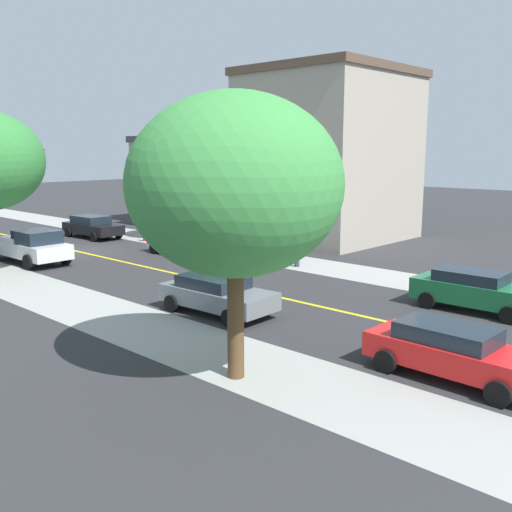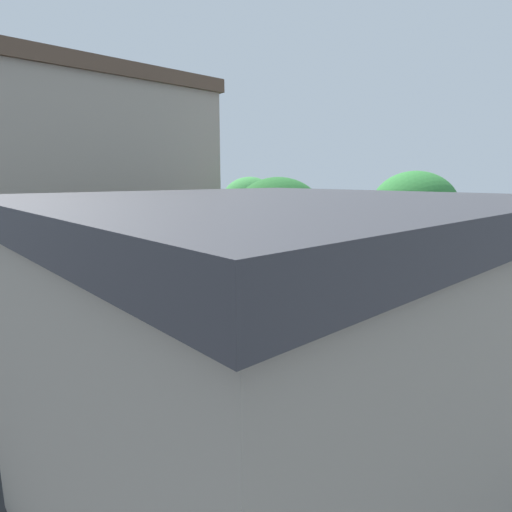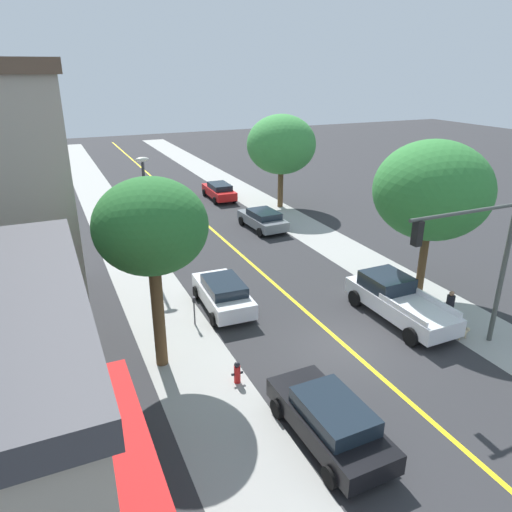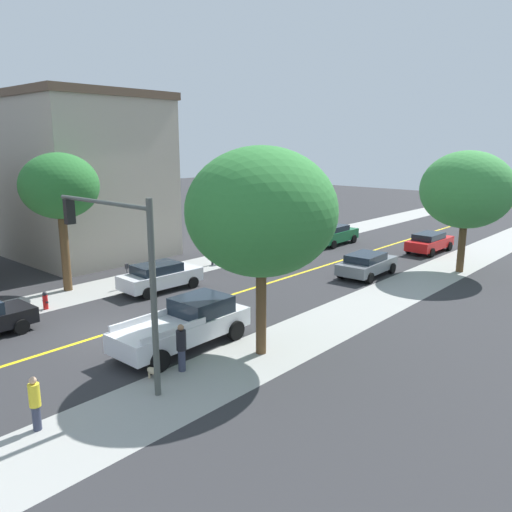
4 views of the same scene
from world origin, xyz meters
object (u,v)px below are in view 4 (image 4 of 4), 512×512
at_px(street_tree_left_near, 467,190).
at_px(grey_sedan_right_curb, 367,264).
at_px(white_pickup_truck, 186,324).
at_px(pedestrian_black_shirt, 181,346).
at_px(fire_hydrant, 45,301).
at_px(small_dog, 153,371).
at_px(street_tree_left_far, 261,212).
at_px(red_sedan_right_curb, 430,242).
at_px(green_sedan_left_curb, 334,234).
at_px(white_sedan_left_curb, 160,276).
at_px(pedestrian_yellow_shirt, 35,402).
at_px(street_tree_right_corner, 60,187).
at_px(pedestrian_white_shirt, 226,249).
at_px(street_lamp, 211,204).
at_px(parking_meter, 127,272).
at_px(traffic_light_mast, 121,257).

distance_m(street_tree_left_near, grey_sedan_right_curb, 7.47).
distance_m(white_pickup_truck, pedestrian_black_shirt, 2.24).
height_order(fire_hydrant, grey_sedan_right_curb, grey_sedan_right_curb).
bearing_deg(small_dog, street_tree_left_near, 82.05).
xyz_separation_m(street_tree_left_far, red_sedan_right_curb, (-2.79, 21.81, -4.65)).
height_order(red_sedan_right_curb, green_sedan_left_curb, green_sedan_left_curb).
bearing_deg(white_sedan_left_curb, pedestrian_yellow_shirt, -139.63).
relative_size(street_tree_right_corner, small_dog, 11.69).
height_order(white_sedan_left_curb, pedestrian_yellow_shirt, pedestrian_yellow_shirt).
xyz_separation_m(street_tree_right_corner, pedestrian_black_shirt, (12.33, -2.35, -4.68)).
height_order(street_tree_left_far, pedestrian_black_shirt, street_tree_left_far).
xyz_separation_m(street_tree_left_far, pedestrian_yellow_shirt, (-1.16, -8.16, -4.57)).
relative_size(pedestrian_white_shirt, pedestrian_black_shirt, 1.03).
bearing_deg(white_pickup_truck, street_lamp, 41.47).
height_order(fire_hydrant, green_sedan_left_curb, green_sedan_left_curb).
distance_m(street_tree_right_corner, white_sedan_left_curb, 6.95).
distance_m(street_tree_left_far, pedestrian_yellow_shirt, 9.42).
xyz_separation_m(fire_hydrant, white_pickup_truck, (8.52, 1.57, 0.48)).
height_order(parking_meter, white_pickup_truck, white_pickup_truck).
xyz_separation_m(street_tree_right_corner, white_sedan_left_curb, (3.79, 3.31, -4.79)).
bearing_deg(white_pickup_truck, pedestrian_white_shirt, 37.88).
relative_size(fire_hydrant, parking_meter, 0.64).
bearing_deg(red_sedan_right_curb, grey_sedan_right_curb, -178.81).
bearing_deg(pedestrian_yellow_shirt, street_tree_left_near, -35.73).
bearing_deg(street_tree_right_corner, green_sedan_left_curb, 79.32).
relative_size(pedestrian_white_shirt, small_dog, 2.83).
xyz_separation_m(street_tree_left_far, white_pickup_truck, (-2.63, -1.44, -4.50)).
xyz_separation_m(fire_hydrant, green_sedan_left_curb, (1.60, 22.63, 0.37)).
relative_size(parking_meter, traffic_light_mast, 0.22).
bearing_deg(grey_sedan_right_curb, fire_hydrant, 149.40).
height_order(street_tree_right_corner, parking_meter, street_tree_right_corner).
bearing_deg(street_tree_left_near, street_tree_left_far, -93.27).
bearing_deg(parking_meter, traffic_light_mast, -34.20).
height_order(pedestrian_white_shirt, pedestrian_yellow_shirt, pedestrian_white_shirt).
relative_size(street_tree_left_near, street_tree_left_far, 0.95).
height_order(fire_hydrant, traffic_light_mast, traffic_light_mast).
xyz_separation_m(traffic_light_mast, pedestrian_yellow_shirt, (0.73, -3.50, -3.43)).
xyz_separation_m(street_tree_left_far, fire_hydrant, (-11.15, -3.01, -4.98)).
bearing_deg(street_lamp, grey_sedan_right_curb, 25.56).
bearing_deg(green_sedan_left_curb, street_tree_left_near, -102.15).
bearing_deg(street_tree_left_far, white_pickup_truck, -151.28).
distance_m(traffic_light_mast, street_lamp, 16.45).
distance_m(street_tree_left_near, pedestrian_black_shirt, 21.12).
relative_size(street_lamp, white_sedan_left_curb, 1.42).
distance_m(parking_meter, street_lamp, 7.48).
bearing_deg(white_pickup_truck, parking_meter, 69.05).
xyz_separation_m(red_sedan_right_curb, white_sedan_left_curb, (-6.79, -19.17, 0.04)).
relative_size(street_lamp, white_pickup_truck, 1.12).
bearing_deg(fire_hydrant, street_tree_left_near, 59.44).
height_order(parking_meter, green_sedan_left_curb, green_sedan_left_curb).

